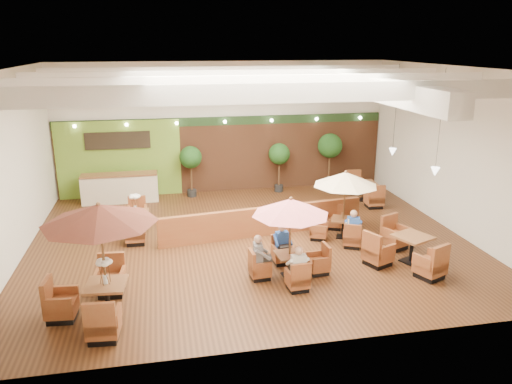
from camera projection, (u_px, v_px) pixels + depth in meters
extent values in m
plane|color=#381E0F|center=(250.00, 241.00, 16.34)|extent=(14.00, 14.00, 0.00)
cube|color=silver|center=(224.00, 128.00, 21.18)|extent=(14.00, 0.04, 5.50)
cube|color=silver|center=(304.00, 225.00, 9.91)|extent=(14.00, 0.04, 5.50)
cube|color=silver|center=(9.00, 169.00, 14.25)|extent=(0.04, 12.00, 5.50)
cube|color=silver|center=(453.00, 150.00, 16.84)|extent=(0.04, 12.00, 5.50)
cube|color=white|center=(249.00, 68.00, 14.75)|extent=(14.00, 12.00, 0.04)
cube|color=brown|center=(225.00, 154.00, 21.46)|extent=(13.90, 0.10, 3.20)
cube|color=#1E3819|center=(224.00, 121.00, 21.03)|extent=(13.90, 0.12, 0.35)
cube|color=olive|center=(119.00, 159.00, 20.59)|extent=(5.00, 0.08, 3.20)
cube|color=black|center=(118.00, 140.00, 20.28)|extent=(2.60, 0.08, 0.70)
cube|color=white|center=(360.00, 85.00, 15.56)|extent=(0.60, 11.00, 0.60)
cube|color=white|center=(282.00, 93.00, 11.10)|extent=(13.60, 0.12, 0.45)
cube|color=white|center=(258.00, 84.00, 13.63)|extent=(13.60, 0.12, 0.45)
cube|color=white|center=(242.00, 77.00, 16.08)|extent=(13.60, 0.12, 0.45)
cube|color=white|center=(230.00, 73.00, 18.61)|extent=(13.60, 0.12, 0.45)
cylinder|color=black|center=(440.00, 121.00, 15.35)|extent=(0.01, 0.01, 3.20)
cone|color=white|center=(435.00, 172.00, 15.81)|extent=(0.28, 0.28, 0.28)
cylinder|color=black|center=(396.00, 109.00, 18.17)|extent=(0.01, 0.01, 3.20)
cone|color=white|center=(392.00, 152.00, 18.63)|extent=(0.28, 0.28, 0.28)
sphere|color=#FFEAC6|center=(74.00, 126.00, 19.71)|extent=(0.14, 0.14, 0.14)
sphere|color=#FFEAC6|center=(126.00, 125.00, 20.08)|extent=(0.14, 0.14, 0.14)
sphere|color=#FFEAC6|center=(177.00, 123.00, 20.45)|extent=(0.14, 0.14, 0.14)
sphere|color=#FFEAC6|center=(225.00, 122.00, 20.82)|extent=(0.14, 0.14, 0.14)
sphere|color=#FFEAC6|center=(272.00, 120.00, 21.19)|extent=(0.14, 0.14, 0.14)
sphere|color=#FFEAC6|center=(317.00, 119.00, 21.56)|extent=(0.14, 0.14, 0.14)
sphere|color=#FFEAC6|center=(360.00, 118.00, 21.93)|extent=(0.14, 0.14, 0.14)
cube|color=beige|center=(120.00, 189.00, 20.16)|extent=(3.00, 0.70, 1.10)
cube|color=brown|center=(119.00, 174.00, 19.99)|extent=(3.00, 0.75, 0.06)
cube|color=brown|center=(264.00, 221.00, 16.68)|extent=(7.06, 1.13, 0.98)
cube|color=brown|center=(106.00, 285.00, 11.68)|extent=(1.01, 1.01, 0.07)
cylinder|color=black|center=(107.00, 299.00, 11.79)|extent=(0.11, 0.11, 0.72)
cube|color=black|center=(109.00, 314.00, 11.90)|extent=(0.53, 0.53, 0.04)
cube|color=brown|center=(104.00, 326.00, 10.84)|extent=(0.73, 0.73, 0.35)
cube|color=brown|center=(102.00, 319.00, 10.48)|extent=(0.68, 0.17, 0.76)
cube|color=brown|center=(88.00, 318.00, 10.74)|extent=(0.14, 0.61, 0.31)
cube|color=brown|center=(118.00, 316.00, 10.80)|extent=(0.14, 0.61, 0.31)
cube|color=black|center=(105.00, 336.00, 10.91)|extent=(0.65, 0.65, 0.15)
cube|color=brown|center=(111.00, 282.00, 12.78)|extent=(0.73, 0.73, 0.35)
cube|color=brown|center=(110.00, 266.00, 12.95)|extent=(0.68, 0.17, 0.76)
cube|color=brown|center=(123.00, 274.00, 12.75)|extent=(0.14, 0.61, 0.31)
cube|color=brown|center=(98.00, 275.00, 12.69)|extent=(0.14, 0.61, 0.31)
cube|color=black|center=(112.00, 291.00, 12.86)|extent=(0.65, 0.65, 0.15)
cube|color=brown|center=(62.00, 307.00, 11.62)|extent=(0.73, 0.73, 0.35)
cube|color=brown|center=(73.00, 292.00, 11.60)|extent=(0.17, 0.68, 0.76)
cube|color=brown|center=(64.00, 292.00, 11.86)|extent=(0.61, 0.14, 0.31)
cube|color=brown|center=(57.00, 305.00, 11.25)|extent=(0.61, 0.14, 0.31)
cube|color=black|center=(63.00, 316.00, 11.69)|extent=(0.65, 0.65, 0.15)
cylinder|color=brown|center=(104.00, 262.00, 11.51)|extent=(0.06, 0.06, 2.73)
cone|color=#4C2016|center=(99.00, 214.00, 11.17)|extent=(2.62, 2.62, 0.45)
sphere|color=brown|center=(98.00, 204.00, 11.10)|extent=(0.10, 0.10, 0.10)
cylinder|color=silver|center=(105.00, 279.00, 11.64)|extent=(0.10, 0.10, 0.22)
cube|color=brown|center=(290.00, 255.00, 13.71)|extent=(0.80, 0.80, 0.05)
cylinder|color=black|center=(289.00, 265.00, 13.79)|extent=(0.09, 0.09, 0.58)
cube|color=black|center=(289.00, 275.00, 13.88)|extent=(0.43, 0.43, 0.04)
cube|color=brown|center=(298.00, 281.00, 13.03)|extent=(0.59, 0.59, 0.28)
cube|color=brown|center=(300.00, 275.00, 12.73)|extent=(0.55, 0.13, 0.62)
cube|color=brown|center=(289.00, 276.00, 12.91)|extent=(0.11, 0.49, 0.25)
cube|color=brown|center=(307.00, 273.00, 13.04)|extent=(0.11, 0.49, 0.25)
cube|color=black|center=(297.00, 288.00, 13.08)|extent=(0.52, 0.52, 0.12)
cube|color=brown|center=(282.00, 255.00, 14.60)|extent=(0.59, 0.59, 0.28)
cube|color=brown|center=(281.00, 243.00, 14.74)|extent=(0.55, 0.13, 0.62)
cube|color=brown|center=(290.00, 248.00, 14.61)|extent=(0.11, 0.49, 0.25)
cube|color=brown|center=(274.00, 250.00, 14.48)|extent=(0.11, 0.49, 0.25)
cube|color=black|center=(282.00, 261.00, 14.66)|extent=(0.52, 0.52, 0.12)
cube|color=brown|center=(260.00, 269.00, 13.66)|extent=(0.59, 0.59, 0.28)
cube|color=brown|center=(268.00, 260.00, 13.61)|extent=(0.13, 0.55, 0.62)
cube|color=brown|center=(257.00, 260.00, 13.84)|extent=(0.49, 0.11, 0.25)
cube|color=brown|center=(262.00, 268.00, 13.37)|extent=(0.49, 0.11, 0.25)
cube|color=black|center=(260.00, 276.00, 13.72)|extent=(0.52, 0.52, 0.12)
cube|color=brown|center=(318.00, 264.00, 13.97)|extent=(0.59, 0.59, 0.28)
cube|color=brown|center=(311.00, 256.00, 13.87)|extent=(0.13, 0.55, 0.62)
cube|color=brown|center=(322.00, 262.00, 13.68)|extent=(0.49, 0.11, 0.25)
cube|color=brown|center=(315.00, 255.00, 14.15)|extent=(0.49, 0.11, 0.25)
cube|color=black|center=(318.00, 271.00, 14.03)|extent=(0.52, 0.52, 0.12)
cylinder|color=brown|center=(290.00, 239.00, 13.57)|extent=(0.06, 0.06, 2.20)
cone|color=#CC626A|center=(291.00, 207.00, 13.31)|extent=(2.12, 2.12, 0.45)
sphere|color=brown|center=(291.00, 199.00, 13.24)|extent=(0.10, 0.10, 0.10)
cube|color=brown|center=(343.00, 219.00, 16.44)|extent=(0.99, 0.99, 0.05)
cylinder|color=black|center=(343.00, 228.00, 16.53)|extent=(0.09, 0.09, 0.58)
cube|color=black|center=(342.00, 237.00, 16.62)|extent=(0.53, 0.53, 0.04)
cube|color=brown|center=(352.00, 239.00, 15.76)|extent=(0.72, 0.72, 0.28)
cube|color=brown|center=(358.00, 234.00, 15.50)|extent=(0.53, 0.31, 0.62)
cube|color=brown|center=(344.00, 233.00, 15.76)|extent=(0.27, 0.47, 0.25)
cube|color=brown|center=(361.00, 235.00, 15.65)|extent=(0.27, 0.47, 0.25)
cube|color=black|center=(352.00, 245.00, 15.82)|extent=(0.64, 0.64, 0.12)
cube|color=brown|center=(334.00, 221.00, 17.33)|extent=(0.72, 0.72, 0.28)
cube|color=brown|center=(330.00, 212.00, 17.43)|extent=(0.53, 0.31, 0.62)
cube|color=brown|center=(342.00, 217.00, 17.22)|extent=(0.27, 0.47, 0.25)
cube|color=brown|center=(327.00, 216.00, 17.34)|extent=(0.27, 0.47, 0.25)
cube|color=black|center=(334.00, 227.00, 17.39)|extent=(0.64, 0.64, 0.12)
cube|color=brown|center=(319.00, 232.00, 16.39)|extent=(0.72, 0.72, 0.28)
cube|color=brown|center=(324.00, 223.00, 16.44)|extent=(0.31, 0.53, 0.62)
cube|color=brown|center=(320.00, 224.00, 16.58)|extent=(0.47, 0.27, 0.25)
cube|color=brown|center=(318.00, 229.00, 16.10)|extent=(0.47, 0.27, 0.25)
cube|color=black|center=(318.00, 237.00, 16.45)|extent=(0.64, 0.64, 0.12)
cylinder|color=brown|center=(344.00, 206.00, 16.30)|extent=(0.06, 0.06, 2.20)
cone|color=beige|center=(346.00, 179.00, 16.04)|extent=(2.11, 2.11, 0.45)
sphere|color=brown|center=(346.00, 172.00, 15.97)|extent=(0.10, 0.10, 0.10)
cube|color=brown|center=(136.00, 213.00, 16.78)|extent=(0.87, 0.87, 0.06)
cylinder|color=black|center=(136.00, 223.00, 16.88)|extent=(0.10, 0.10, 0.66)
cube|color=black|center=(137.00, 232.00, 16.99)|extent=(0.46, 0.46, 0.04)
cube|color=brown|center=(136.00, 235.00, 16.01)|extent=(0.63, 0.63, 0.32)
cube|color=brown|center=(135.00, 229.00, 15.68)|extent=(0.62, 0.11, 0.70)
cube|color=brown|center=(126.00, 230.00, 15.90)|extent=(0.09, 0.55, 0.28)
cube|color=brown|center=(144.00, 228.00, 16.00)|extent=(0.09, 0.55, 0.28)
cube|color=black|center=(136.00, 242.00, 16.07)|extent=(0.56, 0.56, 0.14)
cube|color=brown|center=(137.00, 215.00, 17.80)|extent=(0.63, 0.63, 0.32)
cube|color=brown|center=(137.00, 205.00, 17.96)|extent=(0.62, 0.11, 0.70)
cube|color=brown|center=(145.00, 210.00, 17.79)|extent=(0.09, 0.55, 0.28)
cube|color=brown|center=(129.00, 211.00, 17.69)|extent=(0.09, 0.55, 0.28)
cube|color=black|center=(138.00, 222.00, 17.87)|extent=(0.56, 0.56, 0.14)
cube|color=brown|center=(107.00, 227.00, 16.73)|extent=(0.63, 0.63, 0.32)
cube|color=brown|center=(115.00, 218.00, 16.69)|extent=(0.11, 0.62, 0.70)
cube|color=brown|center=(108.00, 218.00, 16.94)|extent=(0.55, 0.09, 0.28)
cube|color=brown|center=(106.00, 224.00, 16.40)|extent=(0.55, 0.09, 0.28)
cube|color=black|center=(108.00, 233.00, 16.79)|extent=(0.56, 0.56, 0.14)
cylinder|color=silver|center=(135.00, 209.00, 16.74)|extent=(0.10, 0.10, 0.22)
cube|color=brown|center=(413.00, 237.00, 14.53)|extent=(1.23, 1.23, 0.07)
cylinder|color=black|center=(412.00, 249.00, 14.64)|extent=(0.11, 0.11, 0.73)
cube|color=black|center=(410.00, 261.00, 14.75)|extent=(0.65, 0.65, 0.04)
cube|color=brown|center=(430.00, 267.00, 13.67)|extent=(0.90, 0.90, 0.35)
cube|color=brown|center=(432.00, 260.00, 13.31)|extent=(0.68, 0.37, 0.77)
cube|color=brown|center=(423.00, 262.00, 13.44)|extent=(0.32, 0.60, 0.31)
cube|color=brown|center=(438.00, 257.00, 13.78)|extent=(0.32, 0.60, 0.31)
cube|color=black|center=(429.00, 275.00, 13.75)|extent=(0.80, 0.80, 0.15)
cube|color=brown|center=(395.00, 238.00, 15.65)|extent=(0.90, 0.90, 0.35)
cube|color=brown|center=(395.00, 225.00, 15.82)|extent=(0.68, 0.37, 0.77)
cube|color=brown|center=(402.00, 230.00, 15.76)|extent=(0.32, 0.60, 0.31)
cube|color=brown|center=(389.00, 234.00, 15.41)|extent=(0.32, 0.60, 0.31)
cube|color=black|center=(394.00, 246.00, 15.72)|extent=(0.80, 0.80, 0.15)
cube|color=brown|center=(378.00, 254.00, 14.47)|extent=(0.90, 0.90, 0.35)
cube|color=brown|center=(389.00, 245.00, 14.31)|extent=(0.37, 0.68, 0.77)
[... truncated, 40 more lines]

